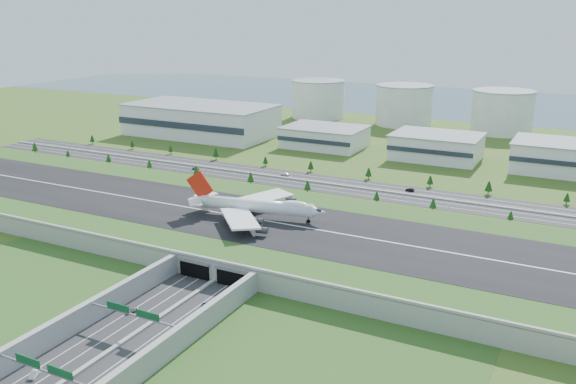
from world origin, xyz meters
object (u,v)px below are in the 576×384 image
at_px(car_5, 410,190).
at_px(car_7, 285,174).
at_px(car_2, 205,306).
at_px(car_0, 132,310).
at_px(car_4, 196,168).
at_px(fuel_tank_a, 318,99).
at_px(boeing_747, 255,206).
at_px(car_1, 35,373).

bearing_deg(car_5, car_7, -86.55).
height_order(car_2, car_7, car_2).
xyz_separation_m(car_0, car_4, (-95.37, 171.28, -0.01)).
xyz_separation_m(fuel_tank_a, car_7, (72.20, -208.77, -16.54)).
relative_size(boeing_747, car_5, 12.92).
bearing_deg(fuel_tank_a, car_0, -74.52).
distance_m(car_2, car_7, 180.45).
height_order(boeing_747, car_2, boeing_747).
bearing_deg(boeing_747, fuel_tank_a, 98.65).
bearing_deg(car_4, boeing_747, -153.72).
bearing_deg(car_7, car_2, 24.57).
relative_size(fuel_tank_a, boeing_747, 0.76).
relative_size(boeing_747, car_7, 11.37).
xyz_separation_m(fuel_tank_a, car_5, (151.94, -207.33, -16.54)).
relative_size(car_4, car_5, 0.92).
relative_size(boeing_747, car_4, 14.00).
relative_size(car_0, car_1, 0.96).
height_order(car_0, car_1, car_1).
distance_m(car_5, car_7, 79.75).
relative_size(car_0, car_2, 0.78).
distance_m(fuel_tank_a, car_1, 449.63).
bearing_deg(car_5, boeing_747, -21.00).
bearing_deg(car_1, car_4, 91.60).
distance_m(car_4, car_7, 60.10).
xyz_separation_m(car_2, car_7, (-57.44, 171.07, -0.01)).
relative_size(car_1, car_7, 0.86).
height_order(fuel_tank_a, boeing_747, fuel_tank_a).
bearing_deg(car_1, boeing_747, 68.08).
distance_m(car_4, car_5, 139.12).
distance_m(boeing_747, car_1, 128.28).
bearing_deg(car_0, car_7, 121.03).
bearing_deg(fuel_tank_a, car_4, -86.49).
relative_size(car_0, car_7, 0.83).
bearing_deg(car_7, car_4, -71.12).
bearing_deg(car_4, fuel_tank_a, -18.05).
distance_m(car_1, car_2, 59.03).
height_order(fuel_tank_a, car_2, fuel_tank_a).
bearing_deg(car_5, car_4, -81.47).
bearing_deg(fuel_tank_a, car_2, -71.16).
xyz_separation_m(fuel_tank_a, boeing_747, (108.36, -307.98, -3.64)).
height_order(fuel_tank_a, car_5, fuel_tank_a).
bearing_deg(car_7, car_1, 15.53).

